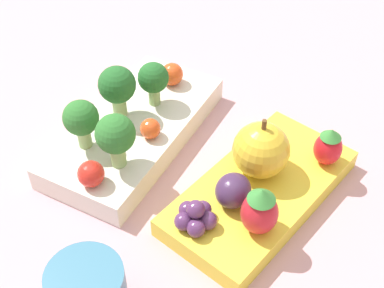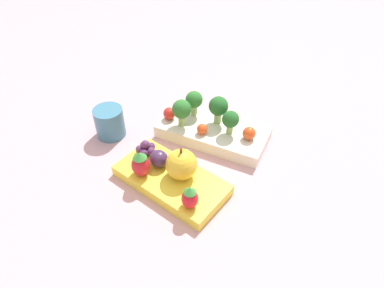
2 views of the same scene
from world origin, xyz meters
The scene contains 15 objects.
ground_plane centered at (0.00, 0.00, 0.00)m, with size 4.00×4.00×0.00m, color #C6939E.
bento_box_savoury centered at (0.00, 0.08, 0.01)m, with size 0.24×0.13×0.03m.
bento_box_fruit centered at (0.00, -0.08, 0.01)m, with size 0.22×0.13×0.02m.
broccoli_floret_0 centered at (0.04, 0.08, 0.06)m, with size 0.03×0.03×0.05m.
broccoli_floret_1 centered at (-0.06, 0.05, 0.07)m, with size 0.04×0.04×0.06m.
broccoli_floret_2 centered at (0.00, 0.10, 0.07)m, with size 0.04×0.04×0.06m.
broccoli_floret_3 centered at (-0.06, 0.10, 0.06)m, with size 0.04×0.04×0.06m.
cherry_tomato_0 centered at (-0.10, 0.06, 0.04)m, with size 0.03×0.03×0.03m.
cherry_tomato_1 centered at (-0.01, 0.05, 0.04)m, with size 0.02×0.02×0.02m.
cherry_tomato_2 centered at (0.08, 0.09, 0.04)m, with size 0.03×0.03×0.03m.
apple centered at (0.02, -0.07, 0.05)m, with size 0.06×0.06×0.07m.
strawberry_0 centered at (-0.05, -0.10, 0.05)m, with size 0.03×0.03×0.05m.
strawberry_1 centered at (0.07, -0.12, 0.04)m, with size 0.03×0.03×0.04m.
plum centered at (-0.04, -0.07, 0.04)m, with size 0.04×0.03×0.03m.
grape_cluster centered at (-0.08, -0.05, 0.03)m, with size 0.04×0.04×0.03m.
Camera 1 is at (-0.33, -0.22, 0.42)m, focal length 50.00 mm.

